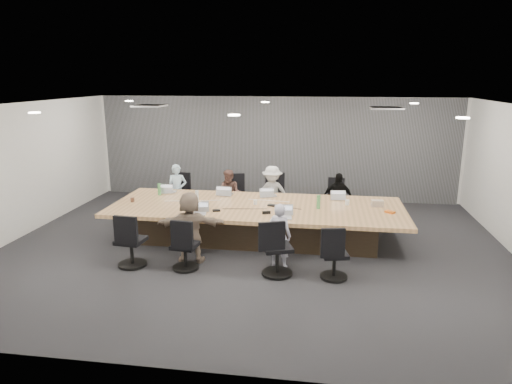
# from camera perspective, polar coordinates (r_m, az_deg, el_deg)

# --- Properties ---
(floor) EXTENTS (10.00, 8.00, 0.00)m
(floor) POSITION_cam_1_polar(r_m,az_deg,el_deg) (9.18, -0.37, -6.97)
(floor) COLOR #252529
(floor) RESTS_ON ground
(ceiling) EXTENTS (10.00, 8.00, 0.00)m
(ceiling) POSITION_cam_1_polar(r_m,az_deg,el_deg) (8.58, -0.40, 10.75)
(ceiling) COLOR white
(ceiling) RESTS_ON wall_back
(wall_back) EXTENTS (10.00, 0.00, 2.80)m
(wall_back) POSITION_cam_1_polar(r_m,az_deg,el_deg) (12.68, 2.41, 5.49)
(wall_back) COLOR silver
(wall_back) RESTS_ON ground
(wall_front) EXTENTS (10.00, 0.00, 2.80)m
(wall_front) POSITION_cam_1_polar(r_m,az_deg,el_deg) (5.03, -7.47, -8.32)
(wall_front) COLOR silver
(wall_front) RESTS_ON ground
(wall_left) EXTENTS (0.00, 8.00, 2.80)m
(wall_left) POSITION_cam_1_polar(r_m,az_deg,el_deg) (10.73, -27.82, 2.26)
(wall_left) COLOR silver
(wall_left) RESTS_ON ground
(curtain) EXTENTS (9.80, 0.04, 2.80)m
(curtain) POSITION_cam_1_polar(r_m,az_deg,el_deg) (12.60, 2.37, 5.43)
(curtain) COLOR #595A5E
(curtain) RESTS_ON ground
(conference_table) EXTENTS (6.00, 2.20, 0.74)m
(conference_table) POSITION_cam_1_polar(r_m,az_deg,el_deg) (9.52, 0.09, -3.64)
(conference_table) COLOR #35281A
(conference_table) RESTS_ON ground
(chair_0) EXTENTS (0.58, 0.58, 0.76)m
(chair_0) POSITION_cam_1_polar(r_m,az_deg,el_deg) (11.59, -9.23, -0.68)
(chair_0) COLOR black
(chair_0) RESTS_ON ground
(chair_1) EXTENTS (0.63, 0.63, 0.79)m
(chair_1) POSITION_cam_1_polar(r_m,az_deg,el_deg) (11.26, -2.90, -0.86)
(chair_1) COLOR black
(chair_1) RESTS_ON ground
(chair_2) EXTENTS (0.60, 0.60, 0.88)m
(chair_2) POSITION_cam_1_polar(r_m,az_deg,el_deg) (11.10, 2.23, -0.84)
(chair_2) COLOR black
(chair_2) RESTS_ON ground
(chair_3) EXTENTS (0.54, 0.54, 0.73)m
(chair_3) POSITION_cam_1_polar(r_m,az_deg,el_deg) (11.07, 10.06, -1.48)
(chair_3) COLOR black
(chair_3) RESTS_ON ground
(chair_4) EXTENTS (0.59, 0.59, 0.80)m
(chair_4) POSITION_cam_1_polar(r_m,az_deg,el_deg) (8.51, -15.33, -6.37)
(chair_4) COLOR black
(chair_4) RESTS_ON ground
(chair_5) EXTENTS (0.55, 0.55, 0.73)m
(chair_5) POSITION_cam_1_polar(r_m,az_deg,el_deg) (8.18, -8.86, -7.12)
(chair_5) COLOR black
(chair_5) RESTS_ON ground
(chair_6) EXTENTS (0.72, 0.72, 0.83)m
(chair_6) POSITION_cam_1_polar(r_m,az_deg,el_deg) (7.85, 2.67, -7.50)
(chair_6) COLOR black
(chair_6) RESTS_ON ground
(chair_7) EXTENTS (0.57, 0.57, 0.72)m
(chair_7) POSITION_cam_1_polar(r_m,az_deg,el_deg) (7.84, 9.78, -8.15)
(chair_7) COLOR black
(chair_7) RESTS_ON ground
(person_0) EXTENTS (0.51, 0.37, 1.28)m
(person_0) POSITION_cam_1_polar(r_m,az_deg,el_deg) (11.20, -9.81, 0.17)
(person_0) COLOR #A0BED1
(person_0) RESTS_ON ground
(laptop_0) EXTENTS (0.32, 0.24, 0.02)m
(laptop_0) POSITION_cam_1_polar(r_m,az_deg,el_deg) (10.67, -10.75, 0.02)
(laptop_0) COLOR #B2B2B7
(laptop_0) RESTS_ON conference_table
(person_1) EXTENTS (0.62, 0.51, 1.19)m
(person_1) POSITION_cam_1_polar(r_m,az_deg,el_deg) (10.88, -3.28, -0.30)
(person_1) COLOR brown
(person_1) RESTS_ON ground
(laptop_1) EXTENTS (0.37, 0.27, 0.02)m
(laptop_1) POSITION_cam_1_polar(r_m,az_deg,el_deg) (10.32, -3.90, -0.24)
(laptop_1) COLOR #B2B2B7
(laptop_1) RESTS_ON conference_table
(person_2) EXTENTS (0.90, 0.60, 1.31)m
(person_2) POSITION_cam_1_polar(r_m,az_deg,el_deg) (10.71, 2.03, -0.20)
(person_2) COLOR #A9AAA9
(person_2) RESTS_ON ground
(laptop_2) EXTENTS (0.36, 0.29, 0.02)m
(laptop_2) POSITION_cam_1_polar(r_m,az_deg,el_deg) (10.16, 1.68, -0.45)
(laptop_2) COLOR #B2B2B7
(laptop_2) RESTS_ON conference_table
(person_3) EXTENTS (0.71, 0.30, 1.20)m
(person_3) POSITION_cam_1_polar(r_m,az_deg,el_deg) (10.67, 10.15, -0.79)
(person_3) COLOR black
(person_3) RESTS_ON ground
(laptop_3) EXTENTS (0.34, 0.25, 0.02)m
(laptop_3) POSITION_cam_1_polar(r_m,az_deg,el_deg) (10.10, 10.27, -0.76)
(laptop_3) COLOR #B2B2B7
(laptop_3) RESTS_ON conference_table
(person_5) EXTENTS (1.29, 0.60, 1.33)m
(person_5) POSITION_cam_1_polar(r_m,az_deg,el_deg) (8.39, -8.23, -4.36)
(person_5) COLOR #826D5C
(person_5) RESTS_ON ground
(laptop_5) EXTENTS (0.32, 0.25, 0.02)m
(laptop_5) POSITION_cam_1_polar(r_m,az_deg,el_deg) (8.87, -7.24, -2.74)
(laptop_5) COLOR #B2B2B7
(laptop_5) RESTS_ON conference_table
(person_6) EXTENTS (0.48, 0.37, 1.18)m
(person_6) POSITION_cam_1_polar(r_m,az_deg,el_deg) (8.12, 2.94, -5.46)
(person_6) COLOR #A8A7BD
(person_6) RESTS_ON ground
(laptop_6) EXTENTS (0.37, 0.27, 0.02)m
(laptop_6) POSITION_cam_1_polar(r_m,az_deg,el_deg) (8.59, 3.31, -3.23)
(laptop_6) COLOR #B2B2B7
(laptop_6) RESTS_ON conference_table
(bottle_green_left) EXTENTS (0.10, 0.10, 0.27)m
(bottle_green_left) POSITION_cam_1_polar(r_m,az_deg,el_deg) (10.43, -11.99, 0.34)
(bottle_green_left) COLOR #458D4B
(bottle_green_left) RESTS_ON conference_table
(bottle_green_right) EXTENTS (0.10, 0.10, 0.28)m
(bottle_green_right) POSITION_cam_1_polar(r_m,az_deg,el_deg) (9.24, 7.82, -1.24)
(bottle_green_right) COLOR #458D4B
(bottle_green_right) RESTS_ON conference_table
(bottle_clear) EXTENTS (0.07, 0.07, 0.23)m
(bottle_clear) POSITION_cam_1_polar(r_m,az_deg,el_deg) (9.77, -7.39, -0.50)
(bottle_clear) COLOR silver
(bottle_clear) RESTS_ON conference_table
(cup_white_far) EXTENTS (0.08, 0.08, 0.09)m
(cup_white_far) POSITION_cam_1_polar(r_m,az_deg,el_deg) (9.47, -0.08, -1.29)
(cup_white_far) COLOR white
(cup_white_far) RESTS_ON conference_table
(cup_white_near) EXTENTS (0.11, 0.11, 0.10)m
(cup_white_near) POSITION_cam_1_polar(r_m,az_deg,el_deg) (9.63, 11.34, -1.28)
(cup_white_near) COLOR white
(cup_white_near) RESTS_ON conference_table
(mug_brown) EXTENTS (0.09, 0.09, 0.10)m
(mug_brown) POSITION_cam_1_polar(r_m,az_deg,el_deg) (10.01, -15.19, -0.93)
(mug_brown) COLOR brown
(mug_brown) RESTS_ON conference_table
(mic_left) EXTENTS (0.17, 0.14, 0.03)m
(mic_left) POSITION_cam_1_polar(r_m,az_deg,el_deg) (9.05, -4.97, -2.31)
(mic_left) COLOR black
(mic_left) RESTS_ON conference_table
(mic_right) EXTENTS (0.18, 0.15, 0.03)m
(mic_right) POSITION_cam_1_polar(r_m,az_deg,el_deg) (9.38, 1.96, -1.66)
(mic_right) COLOR black
(mic_right) RESTS_ON conference_table
(stapler) EXTENTS (0.16, 0.09, 0.06)m
(stapler) POSITION_cam_1_polar(r_m,az_deg,el_deg) (8.83, 1.30, -2.58)
(stapler) COLOR black
(stapler) RESTS_ON conference_table
(canvas_bag) EXTENTS (0.25, 0.17, 0.13)m
(canvas_bag) POSITION_cam_1_polar(r_m,az_deg,el_deg) (9.66, 14.93, -1.38)
(canvas_bag) COLOR tan
(canvas_bag) RESTS_ON conference_table
(snack_packet) EXTENTS (0.21, 0.20, 0.04)m
(snack_packet) POSITION_cam_1_polar(r_m,az_deg,el_deg) (9.27, 16.39, -2.41)
(snack_packet) COLOR #C65512
(snack_packet) RESTS_ON conference_table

